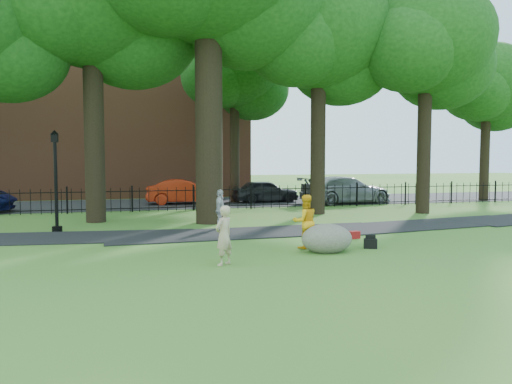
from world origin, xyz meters
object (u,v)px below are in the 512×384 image
object	(u,v)px
woman	(224,235)
red_sedan	(185,192)
man	(305,221)
lamppost	(56,182)
boulder	(327,237)

from	to	relation	value
woman	red_sedan	world-z (taller)	woman
man	lamppost	size ratio (longest dim) A/B	0.44
man	lamppost	distance (m)	9.26
woman	boulder	size ratio (longest dim) A/B	1.01
man	boulder	size ratio (longest dim) A/B	1.08
woman	lamppost	size ratio (longest dim) A/B	0.41
woman	boulder	bearing A→B (deg)	159.72
boulder	red_sedan	world-z (taller)	red_sedan
man	red_sedan	distance (m)	14.90
red_sedan	man	bearing A→B (deg)	-168.42
woman	lamppost	distance (m)	8.51
lamppost	woman	bearing A→B (deg)	-52.86
woman	lamppost	xyz separation A→B (m)	(-4.76, 6.98, 1.04)
red_sedan	lamppost	bearing A→B (deg)	153.57
red_sedan	woman	bearing A→B (deg)	-178.69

